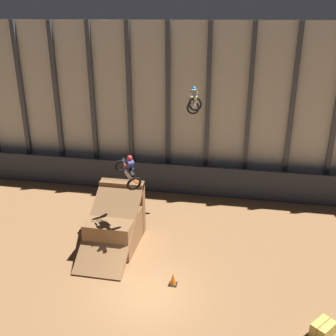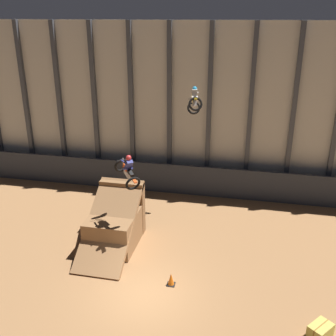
# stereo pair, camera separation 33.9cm
# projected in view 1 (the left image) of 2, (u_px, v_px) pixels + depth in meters

# --- Properties ---
(ground_plane) EXTENTS (60.00, 60.00, 0.00)m
(ground_plane) POSITION_uv_depth(u_px,v_px,m) (147.00, 295.00, 16.66)
(ground_plane) COLOR #996B42
(arena_back_wall) EXTENTS (32.00, 0.40, 10.79)m
(arena_back_wall) POSITION_uv_depth(u_px,v_px,m) (188.00, 110.00, 25.00)
(arena_back_wall) COLOR beige
(arena_back_wall) RESTS_ON ground_plane
(lower_barrier) EXTENTS (31.36, 0.20, 2.00)m
(lower_barrier) POSITION_uv_depth(u_px,v_px,m) (184.00, 180.00, 25.71)
(lower_barrier) COLOR #2D333D
(lower_barrier) RESTS_ON ground_plane
(dirt_ramp) EXTENTS (2.36, 4.66, 3.07)m
(dirt_ramp) POSITION_uv_depth(u_px,v_px,m) (116.00, 224.00, 20.18)
(dirt_ramp) COLOR olive
(dirt_ramp) RESTS_ON ground_plane
(rider_bike_left_air) EXTENTS (1.63, 1.74, 1.64)m
(rider_bike_left_air) POSITION_uv_depth(u_px,v_px,m) (128.00, 171.00, 18.11)
(rider_bike_left_air) COLOR black
(rider_bike_right_air) EXTENTS (1.06, 1.79, 1.65)m
(rider_bike_right_air) POSITION_uv_depth(u_px,v_px,m) (194.00, 102.00, 21.19)
(rider_bike_right_air) COLOR black
(traffic_cone_near_ramp) EXTENTS (0.36, 0.36, 0.58)m
(traffic_cone_near_ramp) POSITION_uv_depth(u_px,v_px,m) (173.00, 279.00, 17.20)
(traffic_cone_near_ramp) COLOR black
(traffic_cone_near_ramp) RESTS_ON ground_plane
(hay_bale_trackside) EXTENTS (1.04, 1.08, 0.57)m
(hay_bale_trackside) POSITION_uv_depth(u_px,v_px,m) (323.00, 329.00, 14.48)
(hay_bale_trackside) COLOR #CCB751
(hay_bale_trackside) RESTS_ON ground_plane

